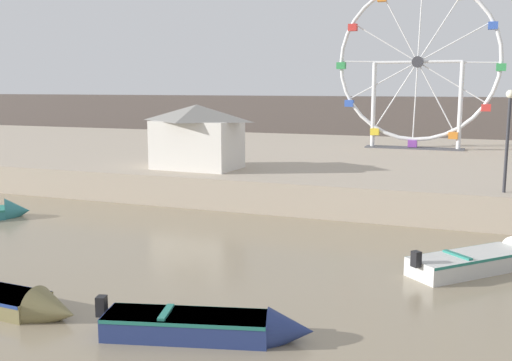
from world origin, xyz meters
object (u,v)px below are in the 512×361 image
Objects in this scene: motorboat_olive_wood at (0,300)px; promenade_lamp_far at (508,126)px; motorboat_pale_grey at (488,259)px; motorboat_navy_blue at (216,326)px; carnival_booth_white_ticket at (197,135)px; ferris_wheel_white_frame at (418,65)px.

motorboat_olive_wood is 18.09m from promenade_lamp_far.
motorboat_navy_blue is at bearing -173.72° from motorboat_pale_grey.
motorboat_pale_grey is 6.73m from promenade_lamp_far.
motorboat_pale_grey is 15.45m from carnival_booth_white_ticket.
motorboat_pale_grey is at bearing 37.61° from motorboat_olive_wood.
motorboat_pale_grey is (5.51, 7.35, 0.01)m from motorboat_navy_blue.
motorboat_navy_blue is at bearing 6.35° from motorboat_olive_wood.
motorboat_olive_wood is 13.51m from motorboat_pale_grey.
motorboat_pale_grey is at bearing -95.60° from promenade_lamp_far.
motorboat_navy_blue is at bearing -59.74° from carnival_booth_white_ticket.
ferris_wheel_white_frame is at bearing 73.00° from motorboat_navy_blue.
motorboat_navy_blue reaches higher than motorboat_olive_wood.
carnival_booth_white_ticket is (-7.76, 14.78, 2.72)m from motorboat_navy_blue.
promenade_lamp_far is at bearing 37.54° from motorboat_pale_grey.
motorboat_navy_blue is at bearing -115.01° from promenade_lamp_far.
motorboat_pale_grey is 0.97× the size of carnival_booth_white_ticket.
motorboat_pale_grey is at bearing -26.70° from carnival_booth_white_ticket.
ferris_wheel_white_frame is at bearing 107.88° from promenade_lamp_far.
ferris_wheel_white_frame is 16.09m from promenade_lamp_far.
motorboat_olive_wood is 0.52× the size of ferris_wheel_white_frame.
motorboat_navy_blue is 14.79m from promenade_lamp_far.
promenade_lamp_far reaches higher than motorboat_olive_wood.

